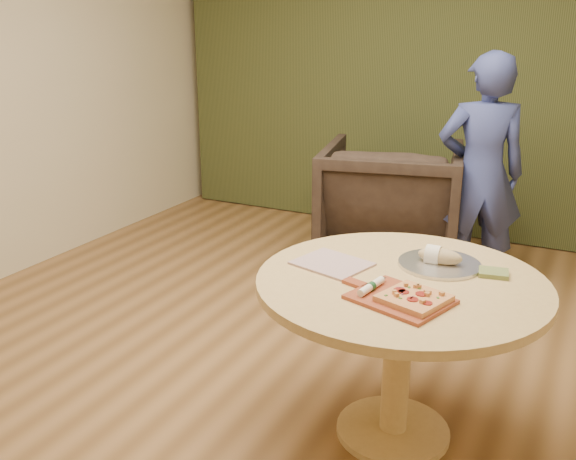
# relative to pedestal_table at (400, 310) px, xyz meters

# --- Properties ---
(room_shell) EXTENTS (5.04, 6.04, 2.84)m
(room_shell) POSITION_rel_pedestal_table_xyz_m (-0.56, 0.05, 0.79)
(room_shell) COLOR olive
(room_shell) RESTS_ON ground
(curtain) EXTENTS (4.80, 0.14, 2.78)m
(curtain) POSITION_rel_pedestal_table_xyz_m (-0.56, 2.95, 0.79)
(curtain) COLOR #323A1A
(curtain) RESTS_ON ground
(pedestal_table) EXTENTS (1.21, 1.21, 0.75)m
(pedestal_table) POSITION_rel_pedestal_table_xyz_m (0.00, 0.00, 0.00)
(pedestal_table) COLOR #DDB771
(pedestal_table) RESTS_ON ground
(pizza_paddle) EXTENTS (0.47, 0.37, 0.01)m
(pizza_paddle) POSITION_rel_pedestal_table_xyz_m (0.05, -0.21, 0.15)
(pizza_paddle) COLOR #9B4327
(pizza_paddle) RESTS_ON pedestal_table
(flatbread_pizza) EXTENTS (0.28, 0.28, 0.04)m
(flatbread_pizza) POSITION_rel_pedestal_table_xyz_m (0.11, -0.22, 0.17)
(flatbread_pizza) COLOR #E09957
(flatbread_pizza) RESTS_ON pizza_paddle
(cutlery_roll) EXTENTS (0.06, 0.20, 0.03)m
(cutlery_roll) POSITION_rel_pedestal_table_xyz_m (-0.06, -0.20, 0.17)
(cutlery_roll) COLOR white
(cutlery_roll) RESTS_ON pizza_paddle
(newspaper) EXTENTS (0.36, 0.32, 0.01)m
(newspaper) POSITION_rel_pedestal_table_xyz_m (-0.32, 0.02, 0.15)
(newspaper) COLOR silver
(newspaper) RESTS_ON pedestal_table
(serving_tray) EXTENTS (0.36, 0.36, 0.02)m
(serving_tray) POSITION_rel_pedestal_table_xyz_m (0.10, 0.22, 0.15)
(serving_tray) COLOR silver
(serving_tray) RESTS_ON pedestal_table
(bread_roll) EXTENTS (0.19, 0.09, 0.09)m
(bread_roll) POSITION_rel_pedestal_table_xyz_m (0.09, 0.22, 0.18)
(bread_roll) COLOR tan
(bread_roll) RESTS_ON serving_tray
(green_packet) EXTENTS (0.13, 0.12, 0.02)m
(green_packet) POSITION_rel_pedestal_table_xyz_m (0.33, 0.21, 0.15)
(green_packet) COLOR #53652D
(green_packet) RESTS_ON pedestal_table
(armchair) EXTENTS (1.15, 1.11, 1.01)m
(armchair) POSITION_rel_pedestal_table_xyz_m (-0.69, 2.03, -0.10)
(armchair) COLOR black
(armchair) RESTS_ON ground
(person_standing) EXTENTS (0.68, 0.57, 1.59)m
(person_standing) POSITION_rel_pedestal_table_xyz_m (-0.04, 1.85, 0.18)
(person_standing) COLOR navy
(person_standing) RESTS_ON ground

